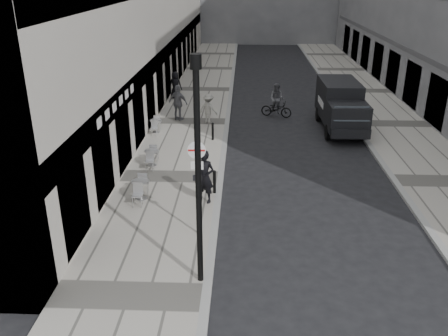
# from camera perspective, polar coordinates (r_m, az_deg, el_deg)

# --- Properties ---
(sidewalk) EXTENTS (4.00, 60.00, 0.12)m
(sidewalk) POSITION_cam_1_polar(r_m,az_deg,el_deg) (26.56, -3.95, 5.55)
(sidewalk) COLOR #A29D93
(sidewalk) RESTS_ON ground
(far_sidewalk) EXTENTS (4.00, 60.00, 0.12)m
(far_sidewalk) POSITION_cam_1_polar(r_m,az_deg,el_deg) (27.62, 19.46, 4.97)
(far_sidewalk) COLOR #A29D93
(far_sidewalk) RESTS_ON ground
(walking_man) EXTENTS (0.83, 0.68, 1.95)m
(walking_man) POSITION_cam_1_polar(r_m,az_deg,el_deg) (16.84, -2.34, -1.07)
(walking_man) COLOR black
(walking_man) RESTS_ON sidewalk
(sign_post) EXTENTS (0.55, 0.09, 3.20)m
(sign_post) POSITION_cam_1_polar(r_m,az_deg,el_deg) (14.36, -3.25, -0.75)
(sign_post) COLOR black
(sign_post) RESTS_ON sidewalk
(lamppost) EXTENTS (0.27, 0.27, 6.05)m
(lamppost) POSITION_cam_1_polar(r_m,az_deg,el_deg) (11.58, -3.15, 0.34)
(lamppost) COLOR black
(lamppost) RESTS_ON sidewalk
(bollard_near) EXTENTS (0.11, 0.11, 0.85)m
(bollard_near) POSITION_cam_1_polar(r_m,az_deg,el_deg) (17.71, -1.16, -1.75)
(bollard_near) COLOR black
(bollard_near) RESTS_ON sidewalk
(bollard_far) EXTENTS (0.11, 0.11, 0.82)m
(bollard_far) POSITION_cam_1_polar(r_m,az_deg,el_deg) (23.34, -1.37, 4.37)
(bollard_far) COLOR black
(bollard_far) RESTS_ON sidewalk
(panel_van) EXTENTS (1.99, 5.23, 2.45)m
(panel_van) POSITION_cam_1_polar(r_m,az_deg,el_deg) (25.87, 13.85, 7.52)
(panel_van) COLOR black
(panel_van) RESTS_ON ground
(cyclist) EXTENTS (1.90, 1.19, 1.94)m
(cyclist) POSITION_cam_1_polar(r_m,az_deg,el_deg) (27.64, 6.34, 7.66)
(cyclist) COLOR black
(cyclist) RESTS_ON ground
(pedestrian_a) EXTENTS (1.25, 0.91, 1.97)m
(pedestrian_a) POSITION_cam_1_polar(r_m,az_deg,el_deg) (26.52, -5.53, 7.82)
(pedestrian_a) COLOR slate
(pedestrian_a) RESTS_ON sidewalk
(pedestrian_b) EXTENTS (1.23, 1.04, 1.65)m
(pedestrian_b) POSITION_cam_1_polar(r_m,az_deg,el_deg) (25.83, -1.89, 7.14)
(pedestrian_b) COLOR gray
(pedestrian_b) RESTS_ON sidewalk
(pedestrian_c) EXTENTS (0.96, 0.75, 1.73)m
(pedestrian_c) POSITION_cam_1_polar(r_m,az_deg,el_deg) (31.31, -5.87, 9.90)
(pedestrian_c) COLOR black
(pedestrian_c) RESTS_ON sidewalk
(cafe_table_near) EXTENTS (0.62, 1.40, 0.80)m
(cafe_table_near) POSITION_cam_1_polar(r_m,az_deg,el_deg) (24.67, -8.19, 5.14)
(cafe_table_near) COLOR silver
(cafe_table_near) RESTS_ON sidewalk
(cafe_table_mid) EXTENTS (0.66, 1.49, 0.85)m
(cafe_table_mid) POSITION_cam_1_polar(r_m,az_deg,el_deg) (17.50, -9.99, -2.42)
(cafe_table_mid) COLOR #B8B8BA
(cafe_table_mid) RESTS_ON sidewalk
(cafe_table_far) EXTENTS (0.62, 1.41, 0.80)m
(cafe_table_far) POSITION_cam_1_polar(r_m,az_deg,el_deg) (20.45, -8.67, 1.37)
(cafe_table_far) COLOR #B7B7B9
(cafe_table_far) RESTS_ON sidewalk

